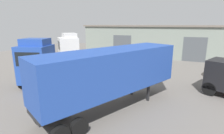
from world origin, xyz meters
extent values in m
plane|color=slate|center=(0.00, 0.00, 0.00)|extent=(60.00, 60.00, 0.00)
cube|color=gray|center=(0.00, 17.96, 2.50)|extent=(25.55, 7.91, 5.01)
cube|color=#70665B|center=(0.00, 17.96, 5.13)|extent=(26.05, 8.41, 0.25)
cube|color=#4C5156|center=(-5.62, 14.03, 1.80)|extent=(3.20, 0.08, 3.60)
cube|color=#4C5156|center=(5.62, 14.03, 1.80)|extent=(3.20, 0.08, 3.60)
cube|color=silver|center=(-9.98, 4.98, 2.12)|extent=(3.47, 3.46, 3.17)
cube|color=silver|center=(-9.84, 5.12, 3.98)|extent=(2.68, 2.67, 0.60)
cube|color=black|center=(-10.79, 4.14, 2.75)|extent=(1.56, 1.52, 1.14)
cube|color=#232326|center=(-7.84, 7.17, 0.65)|extent=(4.03, 4.07, 0.24)
cylinder|color=#B2B2B7|center=(-7.54, 6.05, 0.48)|extent=(1.17, 1.18, 0.56)
cylinder|color=black|center=(-9.61, 3.78, 0.53)|extent=(0.95, 0.97, 1.06)
cylinder|color=black|center=(-11.18, 5.32, 0.53)|extent=(0.95, 0.97, 1.06)
cylinder|color=black|center=(-6.73, 6.74, 0.53)|extent=(0.95, 0.97, 1.06)
cylinder|color=black|center=(-8.30, 8.27, 0.53)|extent=(0.95, 0.97, 1.06)
cylinder|color=black|center=(-6.10, 7.38, 0.53)|extent=(0.95, 0.97, 1.06)
cylinder|color=black|center=(-7.68, 8.92, 0.53)|extent=(0.95, 0.97, 1.06)
cube|color=#2347A3|center=(0.26, -4.34, 2.64)|extent=(6.58, 10.01, 2.58)
cube|color=#232326|center=(0.26, -4.34, 1.23)|extent=(5.91, 9.69, 0.24)
cube|color=#232326|center=(0.75, -1.50, 0.56)|extent=(0.21, 0.21, 1.11)
cube|color=#232326|center=(2.19, -2.20, 0.56)|extent=(0.21, 0.21, 1.11)
cylinder|color=black|center=(-2.11, -6.70, 0.47)|extent=(0.68, 0.98, 0.95)
cylinder|color=black|center=(-0.13, -7.66, 0.47)|extent=(0.68, 0.98, 0.95)
cylinder|color=black|center=(-2.54, -7.60, 0.47)|extent=(0.68, 0.98, 0.95)
cube|color=black|center=(7.22, 1.42, 1.63)|extent=(2.72, 2.97, 2.20)
cube|color=black|center=(6.39, 1.80, 2.03)|extent=(0.90, 1.87, 0.88)
cylinder|color=black|center=(6.38, 0.65, 0.53)|extent=(1.10, 0.71, 1.07)
cylinder|color=black|center=(7.24, 2.56, 0.53)|extent=(1.10, 0.71, 1.07)
cube|color=#2347A3|center=(-7.40, -3.07, 2.07)|extent=(3.08, 3.01, 3.20)
cube|color=#2347A3|center=(-7.45, -2.88, 3.95)|extent=(2.49, 2.21, 0.60)
cube|color=black|center=(-7.07, -4.20, 2.71)|extent=(2.04, 0.67, 1.15)
cube|color=#232326|center=(-8.25, -0.19, 0.59)|extent=(2.95, 4.04, 0.24)
cylinder|color=#B2B2B7|center=(-7.12, -0.48, 0.42)|extent=(0.85, 1.21, 0.56)
cylinder|color=black|center=(-6.17, -3.34, 0.47)|extent=(0.56, 0.99, 0.95)
cylinder|color=black|center=(-8.28, -3.96, 0.47)|extent=(0.56, 0.99, 0.95)
cylinder|color=black|center=(-7.32, 0.51, 0.47)|extent=(0.56, 0.99, 0.95)
cylinder|color=black|center=(-9.42, -0.11, 0.47)|extent=(0.56, 0.99, 0.95)
cylinder|color=black|center=(-7.57, 1.38, 0.47)|extent=(0.56, 0.99, 0.95)
cylinder|color=black|center=(-9.68, 0.75, 0.47)|extent=(0.56, 0.99, 0.95)
cone|color=#423D38|center=(7.87, 6.88, 0.88)|extent=(3.21, 3.21, 1.77)
camera|label=1|loc=(4.36, -14.11, 5.45)|focal=28.00mm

